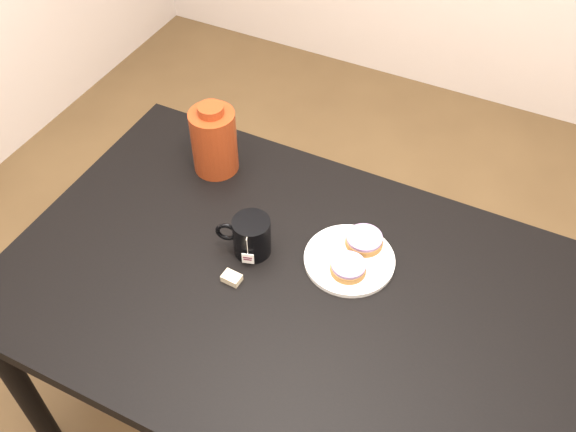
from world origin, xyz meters
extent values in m
plane|color=brown|center=(0.00, 0.00, 0.00)|extent=(4.00, 4.00, 0.00)
cube|color=black|center=(0.00, 0.00, 0.73)|extent=(1.40, 0.90, 0.04)
cylinder|color=black|center=(-0.64, -0.39, 0.35)|extent=(0.06, 0.06, 0.71)
cylinder|color=black|center=(-0.64, 0.39, 0.35)|extent=(0.06, 0.06, 0.71)
cylinder|color=black|center=(0.64, 0.39, 0.35)|extent=(0.06, 0.06, 0.71)
cylinder|color=white|center=(0.09, 0.13, 0.76)|extent=(0.22, 0.22, 0.01)
torus|color=white|center=(0.09, 0.13, 0.76)|extent=(0.22, 0.22, 0.01)
cylinder|color=brown|center=(0.11, 0.19, 0.77)|extent=(0.10, 0.10, 0.02)
cylinder|color=gray|center=(0.11, 0.19, 0.78)|extent=(0.09, 0.09, 0.01)
cylinder|color=brown|center=(0.10, 0.09, 0.77)|extent=(0.11, 0.11, 0.02)
cylinder|color=gray|center=(0.10, 0.09, 0.78)|extent=(0.10, 0.10, 0.01)
cylinder|color=black|center=(-0.14, 0.06, 0.80)|extent=(0.12, 0.12, 0.10)
cylinder|color=black|center=(-0.14, 0.06, 0.85)|extent=(0.08, 0.08, 0.00)
torus|color=black|center=(-0.20, 0.04, 0.81)|extent=(0.06, 0.03, 0.06)
cylinder|color=beige|center=(-0.12, 0.01, 0.83)|extent=(0.00, 0.00, 0.06)
cube|color=white|center=(-0.12, 0.01, 0.78)|extent=(0.03, 0.01, 0.03)
cube|color=#C6B793|center=(-0.14, -0.05, 0.76)|extent=(0.05, 0.03, 0.02)
cylinder|color=#611D0C|center=(-0.38, 0.28, 0.84)|extent=(0.13, 0.13, 0.19)
cylinder|color=#611D0C|center=(-0.38, 0.28, 0.95)|extent=(0.07, 0.07, 0.02)
camera|label=1|loc=(0.40, -0.83, 1.98)|focal=40.00mm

